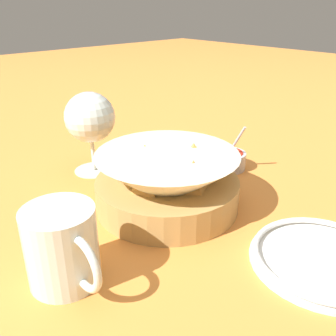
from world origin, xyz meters
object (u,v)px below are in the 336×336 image
object	(u,v)px
wine_glass	(90,120)
food_basket	(168,183)
sauce_cup	(228,159)
side_plate	(323,258)
beer_mug	(63,249)

from	to	relation	value
wine_glass	food_basket	bearing A→B (deg)	3.49
sauce_cup	wine_glass	bearing A→B (deg)	-130.41
side_plate	beer_mug	bearing A→B (deg)	-127.07
wine_glass	side_plate	xyz separation A→B (m)	(0.44, 0.06, -0.10)
food_basket	sauce_cup	xyz separation A→B (m)	(-0.03, 0.19, -0.02)
food_basket	wine_glass	bearing A→B (deg)	-176.51
food_basket	beer_mug	xyz separation A→B (m)	(0.05, -0.21, 0.00)
beer_mug	wine_glass	bearing A→B (deg)	141.46
sauce_cup	side_plate	xyz separation A→B (m)	(0.27, -0.14, -0.01)
food_basket	beer_mug	world-z (taller)	food_basket
sauce_cup	wine_glass	world-z (taller)	wine_glass
food_basket	wine_glass	world-z (taller)	wine_glass
beer_mug	food_basket	bearing A→B (deg)	102.51
sauce_cup	beer_mug	size ratio (longest dim) A/B	0.77
food_basket	beer_mug	bearing A→B (deg)	-77.49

